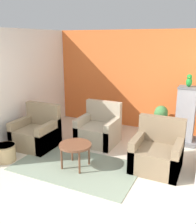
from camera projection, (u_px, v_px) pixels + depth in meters
ground_plane at (44, 202)px, 3.51m from camera, size 20.00×20.00×0.00m
wall_back_accent at (129, 80)px, 6.28m from camera, size 3.94×0.06×2.42m
wall_left at (19, 86)px, 5.50m from camera, size 0.06×3.56×2.42m
area_rug at (76, 167)px, 4.46m from camera, size 2.18×1.26×0.01m
coffee_table at (75, 147)px, 4.35m from camera, size 0.57×0.57×0.45m
armchair_left at (37, 134)px, 5.25m from camera, size 0.81×0.75×0.89m
armchair_right at (157, 154)px, 4.33m from camera, size 0.81×0.75×0.89m
armchair_middle at (99, 130)px, 5.43m from camera, size 0.81×0.75×0.89m
birdcage at (185, 117)px, 5.37m from camera, size 0.56×0.56×1.25m
parrot at (189, 81)px, 5.14m from camera, size 0.12×0.22×0.27m
potted_plant at (161, 116)px, 5.84m from camera, size 0.33×0.30×0.71m
wicker_basket at (5, 152)px, 4.65m from camera, size 0.38×0.38×0.32m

